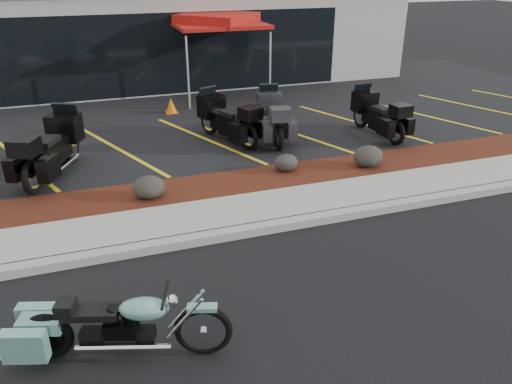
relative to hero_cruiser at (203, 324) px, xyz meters
name	(u,v)px	position (x,y,z in m)	size (l,w,h in m)	color
ground	(292,256)	(1.85, 1.67, -0.46)	(90.00, 90.00, 0.00)	black
curb	(272,226)	(1.85, 2.57, -0.38)	(24.00, 0.25, 0.15)	gray
sidewalk	(259,209)	(1.85, 3.27, -0.38)	(24.00, 1.20, 0.15)	gray
mulch_bed	(240,184)	(1.85, 4.47, -0.38)	(24.00, 1.20, 0.16)	#35150C
upper_lot	(186,115)	(1.85, 9.87, -0.38)	(26.00, 9.60, 0.15)	black
dealership_building	(150,25)	(1.85, 16.14, 1.55)	(18.00, 8.16, 4.00)	#A59F95
boulder_left	(149,187)	(-0.03, 4.27, -0.08)	(0.62, 0.51, 0.44)	black
boulder_mid	(286,163)	(2.96, 4.67, -0.11)	(0.52, 0.43, 0.37)	black
boulder_right	(368,156)	(4.77, 4.32, -0.06)	(0.66, 0.55, 0.47)	black
hero_cruiser	(203,324)	(0.00, 0.00, 0.00)	(2.59, 0.66, 0.91)	#67A096
touring_black_front	(68,133)	(-1.40, 6.78, 0.38)	(2.35, 0.90, 1.37)	black
touring_black_mid	(209,111)	(2.02, 7.67, 0.33)	(2.17, 0.83, 1.27)	black
touring_grey	(268,107)	(3.59, 7.47, 0.33)	(2.18, 0.83, 1.27)	#292A2E
touring_black_rear	(362,106)	(6.05, 6.88, 0.31)	(2.11, 0.81, 1.23)	black
traffic_cone	(171,105)	(1.45, 10.03, -0.08)	(0.33, 0.33, 0.45)	#D36207
popup_canopy	(217,21)	(3.39, 11.64, 2.08)	(3.26, 3.26, 2.63)	silver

